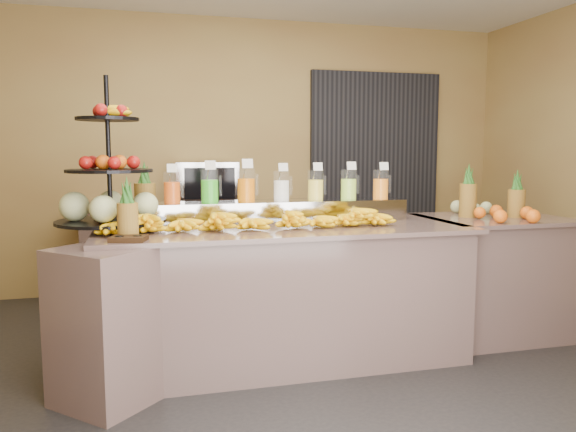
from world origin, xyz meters
name	(u,v)px	position (x,y,z in m)	size (l,w,h in m)	color
ground	(296,374)	(0.00, 0.00, 0.00)	(6.00, 6.00, 0.00)	black
room_envelope	(293,93)	(0.19, 0.79, 1.88)	(6.04, 5.02, 2.82)	olive
buffet_counter	(270,295)	(-0.12, 0.26, 0.47)	(2.75, 1.25, 0.93)	gray
right_counter	(491,276)	(1.70, 0.40, 0.47)	(1.08, 0.88, 0.93)	gray
back_ledge	(237,247)	(0.00, 2.25, 0.47)	(3.10, 0.55, 0.93)	gray
pitcher_tray	(281,211)	(0.05, 0.58, 1.01)	(1.85, 0.30, 0.15)	gray
juice_pitcher_orange_a	(172,189)	(-0.73, 0.58, 1.18)	(0.12, 0.12, 0.28)	silver
juice_pitcher_green	(210,188)	(-0.47, 0.58, 1.18)	(0.13, 0.13, 0.31)	silver
juice_pitcher_orange_b	(246,187)	(-0.21, 0.58, 1.19)	(0.13, 0.14, 0.32)	silver
juice_pitcher_milk	(281,188)	(0.05, 0.58, 1.18)	(0.12, 0.12, 0.28)	silver
juice_pitcher_lemon	(316,187)	(0.31, 0.58, 1.18)	(0.12, 0.12, 0.29)	silver
juice_pitcher_lime	(349,186)	(0.57, 0.58, 1.18)	(0.12, 0.12, 0.29)	silver
juice_pitcher_orange_c	(381,186)	(0.83, 0.58, 1.18)	(0.12, 0.12, 0.29)	silver
banana_heap	(254,219)	(-0.23, 0.22, 1.00)	(1.99, 0.18, 0.16)	yellow
fruit_stand	(118,192)	(-1.08, 0.42, 1.18)	(0.83, 0.83, 0.99)	black
condiment_caddy	(129,239)	(-1.02, -0.09, 0.94)	(0.19, 0.15, 0.03)	black
pineapple_left_a	(128,215)	(-1.02, 0.03, 1.06)	(0.12, 0.12, 0.37)	brown
pineapple_left_b	(145,199)	(-0.91, 0.79, 1.10)	(0.15, 0.15, 0.44)	brown
right_fruit_pile	(498,208)	(1.66, 0.30, 1.01)	(0.49, 0.47, 0.26)	brown
oven_warmer	(207,182)	(-0.30, 2.25, 1.13)	(0.60, 0.42, 0.40)	gray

